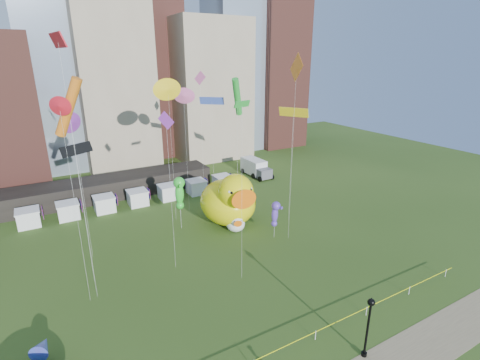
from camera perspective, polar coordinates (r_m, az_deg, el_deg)
skyline at (r=79.85m, az=-21.15°, el=17.20°), size 101.00×23.00×68.00m
pavilion at (r=63.50m, az=-21.65°, el=-1.38°), size 38.00×6.00×3.20m
vendor_tents at (r=58.92m, az=-15.85°, el=-2.79°), size 33.24×2.80×2.40m
big_duck at (r=49.35m, az=-1.68°, el=-3.15°), size 8.34×10.66×7.93m
small_duck at (r=48.28m, az=-0.69°, el=-6.78°), size 3.36×3.84×2.71m
seahorse_green at (r=48.00m, az=-9.54°, el=-1.64°), size 1.74×2.06×7.40m
seahorse_purple at (r=46.02m, az=5.59°, el=-5.06°), size 1.49×1.66×4.96m
lamppost at (r=30.74m, az=19.66°, el=-20.25°), size 0.56×0.56×5.41m
box_truck at (r=70.63m, az=2.45°, el=1.99°), size 3.24×7.52×3.16m
kite_0 at (r=35.42m, az=-26.83°, el=18.95°), size 1.03×4.11×24.10m
kite_1 at (r=51.69m, az=-8.89°, el=12.99°), size 1.68×1.78×18.15m
kite_3 at (r=33.07m, az=0.32°, el=11.38°), size 1.89×0.87×18.44m
kite_4 at (r=48.26m, az=-11.31°, el=13.83°), size 2.80×1.01×19.60m
kite_6 at (r=42.10m, az=8.90°, el=16.67°), size 0.70×3.09×22.63m
kite_7 at (r=36.19m, az=-11.54°, el=8.19°), size 1.21×1.39×17.23m
kite_8 at (r=32.66m, az=-26.64°, el=10.23°), size 1.15×1.31×19.22m
kite_9 at (r=53.28m, az=-6.31°, el=14.94°), size 1.02×1.76×20.33m
kite_10 at (r=41.89m, az=-24.40°, el=4.38°), size 3.42×2.32×13.47m
kite_11 at (r=46.55m, az=-0.43°, el=12.98°), size 2.57×2.63×19.79m
kite_12 at (r=47.86m, az=8.46°, el=10.49°), size 2.49×3.68×15.98m
kite_13 at (r=49.63m, az=-4.49°, el=12.28°), size 2.80×2.53×17.08m
kite_14 at (r=32.97m, az=-25.46°, el=10.31°), size 2.89×2.30×20.75m
kite_15 at (r=47.00m, az=-25.14°, el=8.19°), size 1.99×1.92×16.10m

